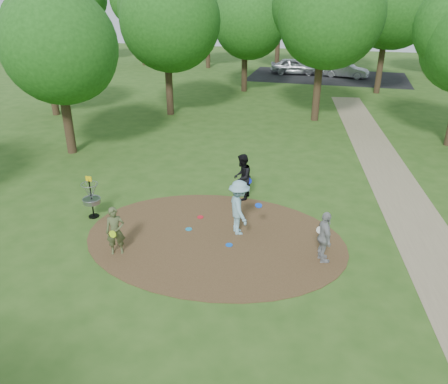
# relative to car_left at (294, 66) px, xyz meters

# --- Properties ---
(ground) EXTENTS (100.00, 100.00, 0.00)m
(ground) POSITION_rel_car_left_xyz_m (1.19, -30.56, -0.73)
(ground) COLOR #2D5119
(ground) RESTS_ON ground
(dirt_clearing) EXTENTS (8.40, 8.40, 0.02)m
(dirt_clearing) POSITION_rel_car_left_xyz_m (1.19, -30.56, -0.72)
(dirt_clearing) COLOR #47301C
(dirt_clearing) RESTS_ON ground
(footpath) EXTENTS (7.55, 39.89, 0.01)m
(footpath) POSITION_rel_car_left_xyz_m (7.69, -28.56, -0.72)
(footpath) COLOR #8C7A5B
(footpath) RESTS_ON ground
(parking_lot) EXTENTS (14.00, 8.00, 0.01)m
(parking_lot) POSITION_rel_car_left_xyz_m (3.19, -0.56, -0.72)
(parking_lot) COLOR black
(parking_lot) RESTS_ON ground
(player_observer_with_disc) EXTENTS (0.66, 0.58, 1.53)m
(player_observer_with_disc) POSITION_rel_car_left_xyz_m (-1.39, -32.16, 0.04)
(player_observer_with_disc) COLOR #4C5631
(player_observer_with_disc) RESTS_ON ground
(player_throwing_with_disc) EXTENTS (1.36, 1.38, 1.85)m
(player_throwing_with_disc) POSITION_rel_car_left_xyz_m (1.86, -30.02, 0.20)
(player_throwing_with_disc) COLOR #85B7C6
(player_throwing_with_disc) RESTS_ON ground
(player_walking_with_disc) EXTENTS (0.73, 0.88, 1.79)m
(player_walking_with_disc) POSITION_rel_car_left_xyz_m (1.38, -27.50, 0.17)
(player_walking_with_disc) COLOR black
(player_walking_with_disc) RESTS_ON ground
(player_waiting_with_disc) EXTENTS (0.70, 1.02, 1.60)m
(player_waiting_with_disc) POSITION_rel_car_left_xyz_m (4.61, -30.97, 0.07)
(player_waiting_with_disc) COLOR #97989A
(player_waiting_with_disc) RESTS_ON ground
(disc_ground_cyan) EXTENTS (0.22, 0.22, 0.02)m
(disc_ground_cyan) POSITION_rel_car_left_xyz_m (0.22, -30.27, -0.70)
(disc_ground_cyan) COLOR #1787BA
(disc_ground_cyan) RESTS_ON dirt_clearing
(disc_ground_blue) EXTENTS (0.22, 0.22, 0.02)m
(disc_ground_blue) POSITION_rel_car_left_xyz_m (1.76, -30.87, -0.70)
(disc_ground_blue) COLOR blue
(disc_ground_blue) RESTS_ON dirt_clearing
(disc_ground_red) EXTENTS (0.22, 0.22, 0.02)m
(disc_ground_red) POSITION_rel_car_left_xyz_m (0.33, -29.36, -0.70)
(disc_ground_red) COLOR red
(disc_ground_red) RESTS_ON dirt_clearing
(car_left) EXTENTS (4.45, 2.20, 1.46)m
(car_left) POSITION_rel_car_left_xyz_m (0.00, 0.00, 0.00)
(car_left) COLOR #B5B8BE
(car_left) RESTS_ON ground
(car_right) EXTENTS (4.08, 2.07, 1.28)m
(car_right) POSITION_rel_car_left_xyz_m (4.78, -0.54, -0.09)
(car_right) COLOR #93959A
(car_right) RESTS_ON ground
(disc_golf_basket) EXTENTS (0.63, 0.63, 1.54)m
(disc_golf_basket) POSITION_rel_car_left_xyz_m (-3.31, -30.26, 0.15)
(disc_golf_basket) COLOR black
(disc_golf_basket) RESTS_ON ground
(tree_ring) EXTENTS (36.77, 45.73, 9.00)m
(tree_ring) POSITION_rel_car_left_xyz_m (2.91, -21.87, 4.47)
(tree_ring) COLOR #332316
(tree_ring) RESTS_ON ground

